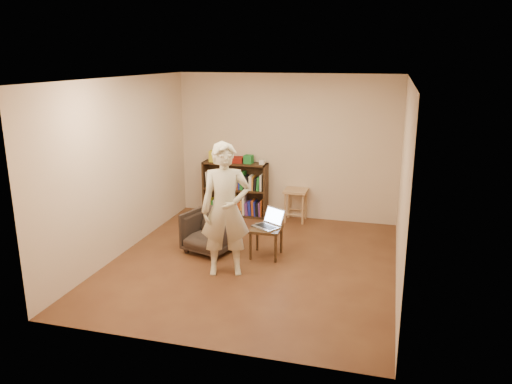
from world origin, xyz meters
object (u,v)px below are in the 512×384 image
(stool, at_px, (296,196))
(armchair, at_px, (210,232))
(laptop, at_px, (269,223))
(side_table, at_px, (266,233))
(person, at_px, (226,210))
(bookshelf, at_px, (235,192))

(stool, distance_m, armchair, 2.03)
(laptop, bearing_deg, side_table, -79.06)
(armchair, relative_size, side_table, 1.57)
(side_table, height_order, person, person)
(side_table, bearing_deg, person, -118.06)
(laptop, height_order, person, person)
(side_table, relative_size, laptop, 0.89)
(laptop, bearing_deg, person, -86.36)
(stool, xyz_separation_m, laptop, (-0.08, -1.67, 0.03))
(stool, bearing_deg, armchair, -118.60)
(stool, bearing_deg, laptop, -92.78)
(bookshelf, height_order, person, person)
(bookshelf, height_order, side_table, bookshelf)
(stool, distance_m, laptop, 1.68)
(laptop, bearing_deg, bookshelf, 152.70)
(armchair, xyz_separation_m, side_table, (0.86, 0.04, 0.05))
(bookshelf, bearing_deg, stool, -3.18)
(bookshelf, xyz_separation_m, stool, (1.15, -0.06, 0.03))
(stool, distance_m, person, 2.54)
(laptop, bearing_deg, armchair, -142.17)
(stool, xyz_separation_m, person, (-0.49, -2.46, 0.44))
(bookshelf, relative_size, side_table, 2.70)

